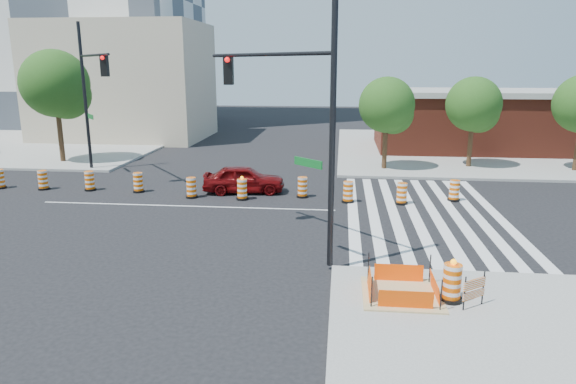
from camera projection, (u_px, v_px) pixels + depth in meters
name	position (u px, v px, depth m)	size (l,w,h in m)	color
ground	(186.00, 206.00, 24.10)	(120.00, 120.00, 0.00)	black
sidewalk_ne	(481.00, 150.00, 39.64)	(22.00, 22.00, 0.15)	gray
sidewalk_nw	(42.00, 142.00, 43.28)	(22.00, 22.00, 0.15)	gray
crosswalk_east	(423.00, 213.00, 22.99)	(6.75, 13.50, 0.01)	silver
lane_centerline	(186.00, 206.00, 24.10)	(14.00, 0.12, 0.01)	silver
excavation_pit	(402.00, 293.00, 14.45)	(2.20, 2.20, 0.90)	tan
brick_storefront	(484.00, 121.00, 39.09)	(16.50, 8.50, 4.60)	maroon
beige_midrise	(125.00, 82.00, 45.34)	(14.00, 10.00, 10.00)	#C1AE93
red_coupe	(244.00, 179.00, 26.52)	(1.68, 4.18, 1.43)	#5E0809
signal_pole_se	(293.00, 103.00, 16.73)	(4.84, 4.54, 8.58)	black
signal_pole_nw	(90.00, 84.00, 29.57)	(4.25, 5.31, 8.79)	black
pit_drum	(452.00, 284.00, 14.00)	(0.62, 0.62, 1.22)	black
barricade	(474.00, 289.00, 13.63)	(0.68, 0.51, 0.95)	#E45A04
tree_north_b	(56.00, 88.00, 33.48)	(4.39, 4.39, 7.46)	#382314
tree_north_c	(387.00, 108.00, 31.31)	(3.40, 3.40, 5.78)	#382314
tree_north_d	(474.00, 107.00, 31.94)	(3.40, 3.40, 5.77)	#382314
median_drum_0	(0.00, 180.00, 27.47)	(0.60, 0.60, 1.02)	black
median_drum_1	(43.00, 181.00, 27.20)	(0.60, 0.60, 1.02)	black
median_drum_2	(90.00, 181.00, 27.01)	(0.60, 0.60, 1.02)	black
median_drum_3	(138.00, 183.00, 26.65)	(0.60, 0.60, 1.02)	black
median_drum_4	(191.00, 188.00, 25.53)	(0.60, 0.60, 1.02)	black
median_drum_5	(242.00, 190.00, 25.16)	(0.60, 0.60, 1.18)	black
median_drum_6	(302.00, 188.00, 25.62)	(0.60, 0.60, 1.02)	black
median_drum_7	(348.00, 193.00, 24.66)	(0.60, 0.60, 1.02)	black
median_drum_8	(402.00, 194.00, 24.35)	(0.60, 0.60, 1.02)	black
median_drum_9	(454.00, 191.00, 24.94)	(0.60, 0.60, 1.02)	black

